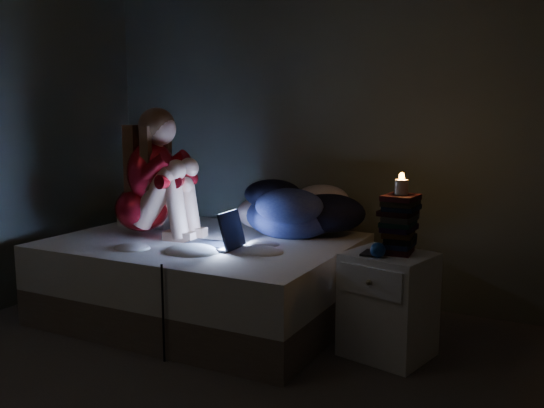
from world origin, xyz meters
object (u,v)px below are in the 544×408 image
Objects in this scene: bed at (204,277)px; laptop at (211,228)px; phone at (372,254)px; nightstand at (388,305)px; candle at (401,188)px; woman at (141,172)px.

laptop is at bearing -44.60° from bed.
phone is (1.19, -0.17, 0.33)m from bed.
phone is at bearing -117.03° from nightstand.
phone is at bearing -136.60° from candle.
bed is 23.39× the size of candle.
laptop is (0.62, -0.10, -0.31)m from woman.
laptop is (0.18, -0.17, 0.38)m from bed.
laptop is at bearing -15.89° from woman.
bed is 1.27m from nightstand.
woman is at bearing 161.41° from phone.
phone is at bearing -2.11° from laptop.
woman reaches higher than phone.
woman is (-0.44, -0.07, 0.69)m from bed.
laptop is 1.18m from candle.
woman is at bearing -170.94° from bed.
candle is (1.75, 0.01, -0.01)m from woman.
woman is 1.75m from candle.
nightstand is at bearing 2.46° from laptop.
bed is 1.48m from candle.
phone is at bearing -9.82° from woman.
bed is 2.18× the size of woman.
candle is at bearing 42.22° from nightstand.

